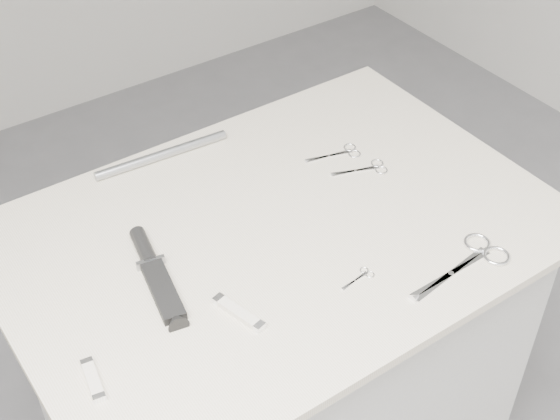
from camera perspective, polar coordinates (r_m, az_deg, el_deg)
plinth at (r=1.77m, az=-0.07°, el=-12.63°), size 0.90×0.60×0.90m
display_board at (r=1.43m, az=-0.09°, el=-1.55°), size 1.00×0.70×0.02m
large_shears at (r=1.40m, az=14.02°, el=-3.42°), size 0.21×0.09×0.01m
embroidery_scissors_a at (r=1.56m, az=6.49°, el=3.03°), size 0.11×0.07×0.00m
embroidery_scissors_b at (r=1.60m, az=4.54°, el=4.17°), size 0.12×0.06×0.00m
tiny_scissors at (r=1.33m, az=5.90°, el=-4.90°), size 0.07×0.03×0.00m
sheathed_knife at (r=1.35m, az=-9.21°, el=-4.37°), size 0.08×0.23×0.03m
pocket_knife_a at (r=1.27m, az=-3.05°, el=-7.49°), size 0.05×0.10×0.01m
pocket_knife_b at (r=1.22m, az=-13.52°, el=-12.00°), size 0.03×0.08×0.01m
metal_rail at (r=1.59m, az=-8.62°, el=4.02°), size 0.28×0.04×0.02m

